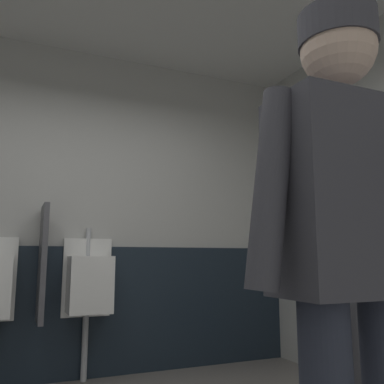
{
  "coord_description": "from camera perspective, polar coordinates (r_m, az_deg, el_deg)",
  "views": [
    {
      "loc": [
        -0.42,
        -1.78,
        0.98
      ],
      "look_at": [
        0.24,
        -0.26,
        1.25
      ],
      "focal_mm": 38.56,
      "sensor_mm": 36.0,
      "label": 1
    }
  ],
  "objects": [
    {
      "name": "wall_back",
      "position": [
        3.78,
        -16.81,
        -1.91
      ],
      "size": [
        4.84,
        0.12,
        2.87
      ],
      "primitive_type": "cube",
      "color": "#B2B2AD",
      "rests_on": "ground_plane"
    },
    {
      "name": "wainscot_band_back",
      "position": [
        3.7,
        -17.32,
        -15.6
      ],
      "size": [
        4.24,
        0.03,
        1.08
      ],
      "primitive_type": "cube",
      "color": "#19232D",
      "rests_on": "ground_plane"
    },
    {
      "name": "urinal_middle",
      "position": [
        3.56,
        -14.07,
        -12.2
      ],
      "size": [
        0.4,
        0.34,
        1.24
      ],
      "color": "white",
      "rests_on": "ground_plane"
    },
    {
      "name": "privacy_divider_panel",
      "position": [
        3.44,
        -20.0,
        -9.16
      ],
      "size": [
        0.04,
        0.4,
        0.9
      ],
      "primitive_type": "cube",
      "color": "#4C4C51"
    },
    {
      "name": "person",
      "position": [
        1.27,
        21.23,
        -6.15
      ],
      "size": [
        0.66,
        0.6,
        1.74
      ],
      "color": "#2D3342",
      "rests_on": "ground_plane"
    },
    {
      "name": "trash_bin",
      "position": [
        3.06,
        24.77,
        -20.04
      ],
      "size": [
        0.39,
        0.39,
        0.73
      ],
      "primitive_type": "cylinder",
      "color": "#38383D",
      "rests_on": "ground_plane"
    }
  ]
}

